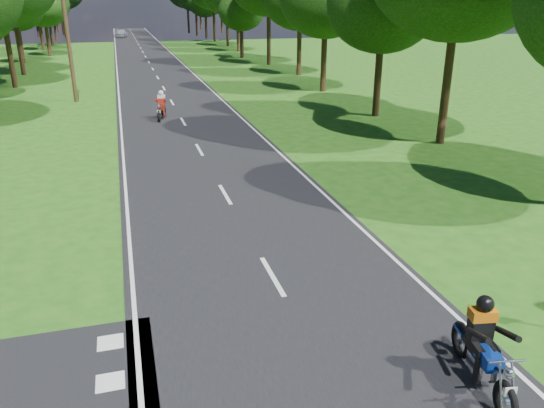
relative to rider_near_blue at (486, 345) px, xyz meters
name	(u,v)px	position (x,y,z in m)	size (l,w,h in m)	color
ground	(298,322)	(-2.43, 2.72, -0.85)	(160.00, 160.00, 0.00)	#205212
main_road	(149,62)	(-2.43, 52.72, -0.84)	(7.00, 140.00, 0.02)	black
road_markings	(149,64)	(-2.57, 50.84, -0.82)	(7.40, 140.00, 0.01)	silver
telegraph_pole	(68,37)	(-8.43, 30.72, 3.22)	(1.20, 0.26, 8.00)	#382616
rider_near_blue	(486,345)	(0.00, 0.00, 0.00)	(0.66, 1.98, 1.65)	#0D3094
rider_far_red	(161,105)	(-3.48, 23.81, -0.05)	(0.62, 1.86, 1.55)	#A3240C
distant_car	(121,33)	(-4.63, 92.76, -0.13)	(1.65, 4.10, 1.40)	silver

